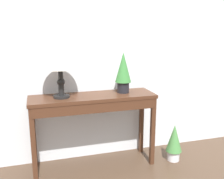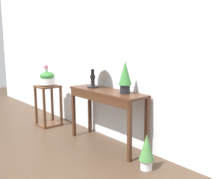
{
  "view_description": "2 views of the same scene",
  "coord_description": "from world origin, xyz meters",
  "px_view_note": "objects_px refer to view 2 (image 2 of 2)",
  "views": [
    {
      "loc": [
        -0.46,
        -1.37,
        1.45
      ],
      "look_at": [
        0.28,
        1.13,
        0.84
      ],
      "focal_mm": 41.08,
      "sensor_mm": 36.0,
      "label": 1
    },
    {
      "loc": [
        2.87,
        -1.2,
        1.44
      ],
      "look_at": [
        0.15,
        1.17,
        0.81
      ],
      "focal_mm": 42.61,
      "sensor_mm": 36.0,
      "label": 2
    }
  ],
  "objects_px": {
    "table_lamp": "(92,61)",
    "potted_plant_on_console": "(125,76)",
    "console_table": "(105,99)",
    "potted_plant_floor": "(147,150)",
    "pedestal_stand_left": "(48,106)",
    "planter_bowl_wide": "(47,78)"
  },
  "relations": [
    {
      "from": "potted_plant_on_console",
      "to": "planter_bowl_wide",
      "type": "relative_size",
      "value": 1.15
    },
    {
      "from": "table_lamp",
      "to": "planter_bowl_wide",
      "type": "height_order",
      "value": "table_lamp"
    },
    {
      "from": "console_table",
      "to": "planter_bowl_wide",
      "type": "bearing_deg",
      "value": -173.32
    },
    {
      "from": "pedestal_stand_left",
      "to": "planter_bowl_wide",
      "type": "distance_m",
      "value": 0.49
    },
    {
      "from": "potted_plant_on_console",
      "to": "pedestal_stand_left",
      "type": "distance_m",
      "value": 1.86
    },
    {
      "from": "planter_bowl_wide",
      "to": "potted_plant_floor",
      "type": "distance_m",
      "value": 2.35
    },
    {
      "from": "console_table",
      "to": "pedestal_stand_left",
      "type": "height_order",
      "value": "console_table"
    },
    {
      "from": "console_table",
      "to": "planter_bowl_wide",
      "type": "height_order",
      "value": "planter_bowl_wide"
    },
    {
      "from": "console_table",
      "to": "table_lamp",
      "type": "bearing_deg",
      "value": 175.86
    },
    {
      "from": "pedestal_stand_left",
      "to": "potted_plant_on_console",
      "type": "bearing_deg",
      "value": 7.05
    },
    {
      "from": "potted_plant_on_console",
      "to": "potted_plant_floor",
      "type": "xyz_separation_m",
      "value": [
        0.55,
        -0.18,
        -0.8
      ]
    },
    {
      "from": "potted_plant_on_console",
      "to": "potted_plant_floor",
      "type": "height_order",
      "value": "potted_plant_on_console"
    },
    {
      "from": "potted_plant_on_console",
      "to": "planter_bowl_wide",
      "type": "xyz_separation_m",
      "value": [
        -1.72,
        -0.21,
        -0.18
      ]
    },
    {
      "from": "table_lamp",
      "to": "potted_plant_on_console",
      "type": "distance_m",
      "value": 0.68
    },
    {
      "from": "table_lamp",
      "to": "pedestal_stand_left",
      "type": "bearing_deg",
      "value": -170.19
    },
    {
      "from": "console_table",
      "to": "pedestal_stand_left",
      "type": "bearing_deg",
      "value": -173.36
    },
    {
      "from": "table_lamp",
      "to": "planter_bowl_wide",
      "type": "distance_m",
      "value": 1.13
    },
    {
      "from": "table_lamp",
      "to": "potted_plant_floor",
      "type": "xyz_separation_m",
      "value": [
        1.21,
        -0.15,
        -0.96
      ]
    },
    {
      "from": "potted_plant_floor",
      "to": "pedestal_stand_left",
      "type": "bearing_deg",
      "value": -179.15
    },
    {
      "from": "pedestal_stand_left",
      "to": "planter_bowl_wide",
      "type": "xyz_separation_m",
      "value": [
        0.0,
        -0.0,
        0.49
      ]
    },
    {
      "from": "console_table",
      "to": "potted_plant_floor",
      "type": "xyz_separation_m",
      "value": [
        0.89,
        -0.13,
        -0.44
      ]
    },
    {
      "from": "table_lamp",
      "to": "potted_plant_floor",
      "type": "distance_m",
      "value": 1.55
    }
  ]
}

